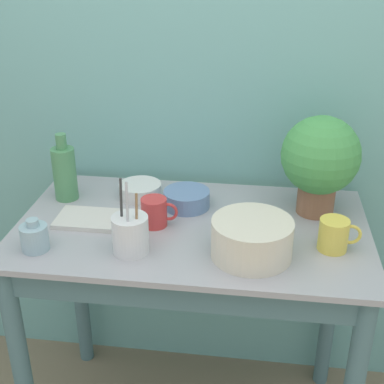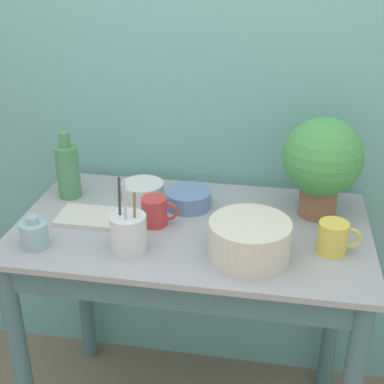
{
  "view_description": "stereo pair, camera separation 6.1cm",
  "coord_description": "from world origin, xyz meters",
  "views": [
    {
      "loc": [
        0.21,
        -1.18,
        1.76
      ],
      "look_at": [
        0.0,
        0.33,
        1.01
      ],
      "focal_mm": 50.0,
      "sensor_mm": 36.0,
      "label": 1
    },
    {
      "loc": [
        0.26,
        -1.17,
        1.76
      ],
      "look_at": [
        0.0,
        0.33,
        1.01
      ],
      "focal_mm": 50.0,
      "sensor_mm": 36.0,
      "label": 2
    }
  ],
  "objects": [
    {
      "name": "tray_board",
      "position": [
        -0.33,
        0.31,
        0.9
      ],
      "size": [
        0.24,
        0.15,
        0.02
      ],
      "color": "beige",
      "rests_on": "counter_table"
    },
    {
      "name": "potted_plant",
      "position": [
        0.4,
        0.48,
        1.09
      ],
      "size": [
        0.26,
        0.26,
        0.34
      ],
      "color": "#8C5B42",
      "rests_on": "counter_table"
    },
    {
      "name": "mug_yellow",
      "position": [
        0.44,
        0.24,
        0.94
      ],
      "size": [
        0.13,
        0.09,
        0.1
      ],
      "color": "#E5CC4C",
      "rests_on": "counter_table"
    },
    {
      "name": "wall_back",
      "position": [
        0.0,
        0.72,
        1.2
      ],
      "size": [
        6.0,
        0.05,
        2.4
      ],
      "color": "#70ADA8",
      "rests_on": "ground_plane"
    },
    {
      "name": "bowl_small_blue",
      "position": [
        -0.04,
        0.46,
        0.92
      ],
      "size": [
        0.16,
        0.16,
        0.06
      ],
      "color": "#6684B2",
      "rests_on": "counter_table"
    },
    {
      "name": "bottle_short",
      "position": [
        -0.45,
        0.12,
        0.94
      ],
      "size": [
        0.08,
        0.08,
        0.1
      ],
      "color": "#93B2BC",
      "rests_on": "counter_table"
    },
    {
      "name": "counter_table",
      "position": [
        0.0,
        0.31,
        0.69
      ],
      "size": [
        1.15,
        0.67,
        0.89
      ],
      "color": "slate",
      "rests_on": "ground_plane"
    },
    {
      "name": "bowl_small_enamel_white",
      "position": [
        -0.21,
        0.52,
        0.92
      ],
      "size": [
        0.15,
        0.15,
        0.05
      ],
      "color": "silver",
      "rests_on": "counter_table"
    },
    {
      "name": "utensil_cup",
      "position": [
        -0.16,
        0.15,
        0.95
      ],
      "size": [
        0.11,
        0.11,
        0.24
      ],
      "color": "silver",
      "rests_on": "counter_table"
    },
    {
      "name": "bowl_wash_large",
      "position": [
        0.2,
        0.18,
        0.95
      ],
      "size": [
        0.24,
        0.24,
        0.12
      ],
      "color": "beige",
      "rests_on": "counter_table"
    },
    {
      "name": "mug_red",
      "position": [
        -0.12,
        0.32,
        0.94
      ],
      "size": [
        0.12,
        0.08,
        0.09
      ],
      "color": "#C63838",
      "rests_on": "counter_table"
    },
    {
      "name": "bottle_tall",
      "position": [
        -0.47,
        0.47,
        0.99
      ],
      "size": [
        0.08,
        0.08,
        0.24
      ],
      "color": "#4C8C59",
      "rests_on": "counter_table"
    }
  ]
}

